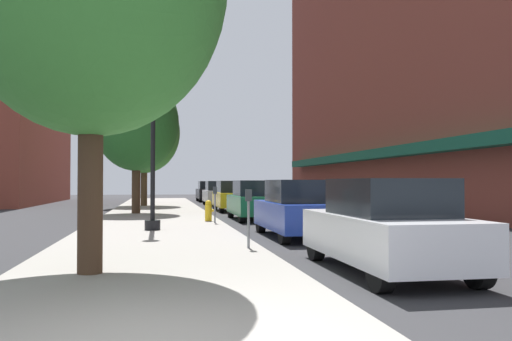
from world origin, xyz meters
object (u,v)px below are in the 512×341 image
(parking_meter_far, at_px, (249,211))
(tree_mid, at_px, (136,123))
(lamppost, at_px, (153,130))
(tree_far, at_px, (144,133))
(parking_meter_near, at_px, (215,200))
(car_blue, at_px, (298,209))
(car_white, at_px, (385,227))
(car_yellow, at_px, (232,196))
(car_black, at_px, (208,192))
(fire_hydrant, at_px, (208,210))
(car_green, at_px, (254,201))
(car_silver, at_px, (218,193))

(parking_meter_far, relative_size, tree_mid, 0.20)
(lamppost, bearing_deg, tree_far, 92.53)
(parking_meter_near, relative_size, car_blue, 0.30)
(parking_meter_far, xyz_separation_m, car_white, (1.95, -2.96, -0.14))
(tree_mid, bearing_deg, car_yellow, 31.59)
(car_blue, xyz_separation_m, car_black, (0.00, 28.33, 0.00))
(tree_mid, bearing_deg, fire_hydrant, -62.36)
(car_black, bearing_deg, car_white, -90.83)
(car_blue, bearing_deg, car_yellow, 89.53)
(parking_meter_near, distance_m, parking_meter_far, 7.34)
(lamppost, distance_m, car_yellow, 12.94)
(parking_meter_near, bearing_deg, tree_mid, 115.26)
(parking_meter_far, height_order, car_blue, car_blue)
(car_blue, distance_m, car_black, 28.33)
(fire_hydrant, bearing_deg, parking_meter_near, -80.86)
(car_white, bearing_deg, tree_mid, 105.32)
(car_green, bearing_deg, parking_meter_near, -126.69)
(parking_meter_far, height_order, car_yellow, car_yellow)
(car_green, height_order, car_black, same)
(car_green, relative_size, car_black, 1.00)
(car_silver, bearing_deg, car_blue, -89.08)
(fire_hydrant, bearing_deg, car_white, -79.41)
(tree_far, xyz_separation_m, car_yellow, (4.88, -4.95, -3.87))
(fire_hydrant, height_order, parking_meter_near, parking_meter_near)
(parking_meter_far, height_order, tree_far, tree_far)
(parking_meter_near, relative_size, car_silver, 0.30)
(car_white, height_order, car_blue, same)
(parking_meter_far, height_order, car_green, car_green)
(parking_meter_near, distance_m, tree_mid, 7.97)
(tree_far, xyz_separation_m, car_black, (4.88, 9.47, -3.87))
(tree_mid, xyz_separation_m, car_white, (5.02, -16.80, -3.59))
(car_green, xyz_separation_m, car_black, (0.00, 21.19, 0.00))
(tree_mid, xyz_separation_m, tree_far, (0.13, 8.04, 0.28))
(lamppost, height_order, tree_far, tree_far)
(parking_meter_near, relative_size, parking_meter_far, 1.00)
(car_silver, bearing_deg, parking_meter_far, -93.69)
(car_green, bearing_deg, parking_meter_far, -102.82)
(lamppost, distance_m, fire_hydrant, 4.76)
(fire_hydrant, bearing_deg, lamppost, -121.10)
(parking_meter_near, distance_m, car_silver, 16.97)
(lamppost, distance_m, parking_meter_far, 5.81)
(parking_meter_far, relative_size, car_yellow, 0.30)
(fire_hydrant, relative_size, tree_mid, 0.12)
(fire_hydrant, relative_size, car_yellow, 0.18)
(fire_hydrant, xyz_separation_m, car_yellow, (2.10, 8.66, 0.29))
(lamppost, bearing_deg, parking_meter_near, 48.23)
(tree_far, height_order, car_black, tree_far)
(parking_meter_near, xyz_separation_m, car_black, (1.95, 24.00, -0.14))
(fire_hydrant, xyz_separation_m, parking_meter_near, (0.15, -0.93, 0.43))
(parking_meter_far, xyz_separation_m, car_black, (1.95, 31.34, -0.14))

